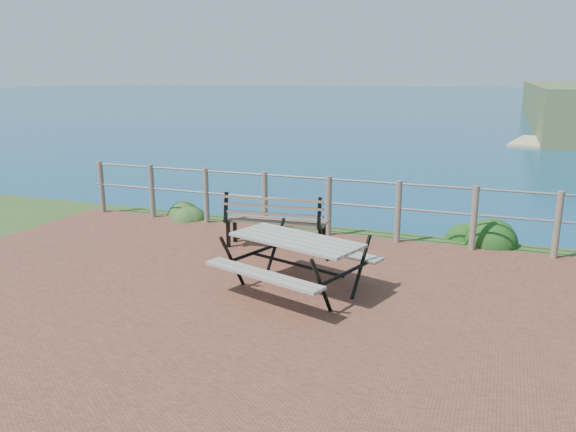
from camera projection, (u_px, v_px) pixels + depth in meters
name	position (u px, v px, depth m)	size (l,w,h in m)	color
ground	(242.00, 312.00, 6.39)	(10.00, 7.00, 0.12)	brown
ocean	(500.00, 84.00, 187.61)	(1200.00, 1200.00, 0.00)	#136577
safety_railing	(329.00, 203.00, 9.28)	(9.40, 0.10, 1.00)	#6B5B4C
picnic_table	(296.00, 259.00, 6.85)	(1.74, 1.35, 0.68)	gray
park_bench	(276.00, 212.00, 8.57)	(1.60, 0.55, 0.89)	brown
shrub_lip_west	(190.00, 217.00, 10.65)	(0.66, 0.66, 0.36)	#274C1C
shrub_lip_east	(478.00, 242.00, 9.07)	(0.87, 0.87, 0.65)	#1B4515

